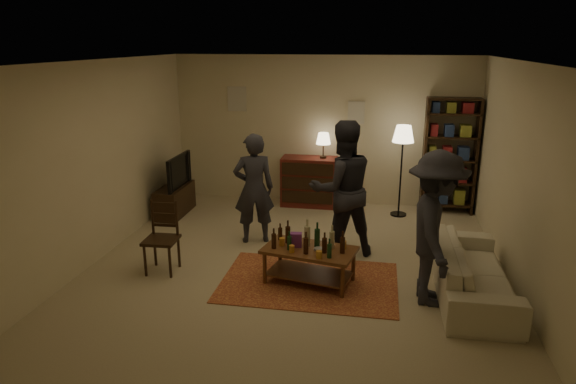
% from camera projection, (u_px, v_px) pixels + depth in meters
% --- Properties ---
extents(floor, '(6.00, 6.00, 0.00)m').
position_uv_depth(floor, '(296.00, 266.00, 6.95)').
color(floor, '#C6B793').
rests_on(floor, ground).
extents(room_shell, '(6.00, 6.00, 6.00)m').
position_uv_depth(room_shell, '(288.00, 105.00, 9.35)').
color(room_shell, beige).
rests_on(room_shell, ground).
extents(rug, '(2.20, 1.50, 0.01)m').
position_uv_depth(rug, '(309.00, 282.00, 6.49)').
color(rug, maroon).
rests_on(rug, ground).
extents(coffee_table, '(1.23, 0.83, 0.80)m').
position_uv_depth(coffee_table, '(309.00, 252.00, 6.38)').
color(coffee_table, brown).
rests_on(coffee_table, ground).
extents(dining_chair, '(0.43, 0.43, 0.95)m').
position_uv_depth(dining_chair, '(162.00, 234.00, 6.72)').
color(dining_chair, '#311F10').
rests_on(dining_chair, ground).
extents(tv_stand, '(0.40, 1.00, 1.06)m').
position_uv_depth(tv_stand, '(174.00, 193.00, 8.95)').
color(tv_stand, '#311F10').
rests_on(tv_stand, ground).
extents(dresser, '(1.00, 0.50, 1.36)m').
position_uv_depth(dresser, '(309.00, 180.00, 9.40)').
color(dresser, maroon).
rests_on(dresser, ground).
extents(bookshelf, '(0.90, 0.34, 2.02)m').
position_uv_depth(bookshelf, '(449.00, 155.00, 8.90)').
color(bookshelf, '#311F10').
rests_on(bookshelf, ground).
extents(floor_lamp, '(0.36, 0.36, 1.58)m').
position_uv_depth(floor_lamp, '(403.00, 140.00, 8.61)').
color(floor_lamp, black).
rests_on(floor_lamp, ground).
extents(sofa, '(0.81, 2.08, 0.61)m').
position_uv_depth(sofa, '(472.00, 271.00, 6.11)').
color(sofa, beige).
rests_on(sofa, ground).
extents(person_left, '(0.70, 0.58, 1.66)m').
position_uv_depth(person_left, '(254.00, 189.00, 7.61)').
color(person_left, '#2A2A32').
rests_on(person_left, ground).
extents(person_right, '(1.15, 1.04, 1.92)m').
position_uv_depth(person_right, '(342.00, 189.00, 7.11)').
color(person_right, '#26262E').
rests_on(person_right, ground).
extents(person_by_sofa, '(0.69, 1.18, 1.80)m').
position_uv_depth(person_by_sofa, '(435.00, 229.00, 5.79)').
color(person_by_sofa, '#2A2A32').
rests_on(person_by_sofa, ground).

